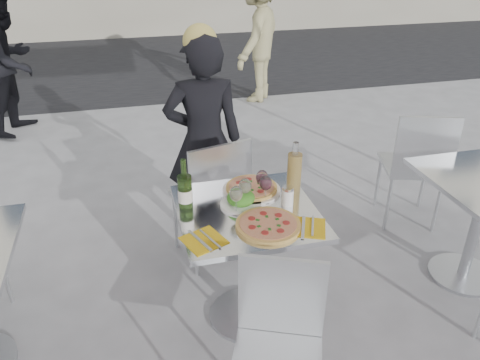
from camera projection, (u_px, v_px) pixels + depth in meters
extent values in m
plane|color=slate|center=(246.00, 316.00, 2.81)|extent=(80.00, 80.00, 0.00)
cube|color=black|center=(153.00, 59.00, 8.36)|extent=(24.00, 5.00, 0.00)
cylinder|color=#B7BABF|center=(246.00, 314.00, 2.80)|extent=(0.44, 0.44, 0.02)
cylinder|color=#B7BABF|center=(247.00, 267.00, 2.63)|extent=(0.07, 0.07, 0.72)
cube|color=silver|center=(247.00, 212.00, 2.46)|extent=(0.72, 0.72, 0.03)
cylinder|color=#B7BABF|center=(462.00, 274.00, 3.13)|extent=(0.44, 0.44, 0.02)
cylinder|color=#B7BABF|center=(475.00, 230.00, 2.96)|extent=(0.07, 0.07, 0.72)
cylinder|color=silver|center=(221.00, 208.00, 3.47)|extent=(0.02, 0.02, 0.45)
cylinder|color=silver|center=(175.00, 221.00, 3.32)|extent=(0.02, 0.02, 0.45)
cylinder|color=silver|center=(244.00, 232.00, 3.19)|extent=(0.02, 0.02, 0.45)
cylinder|color=silver|center=(196.00, 247.00, 3.04)|extent=(0.02, 0.02, 0.45)
cube|color=silver|center=(208.00, 197.00, 3.14)|extent=(0.51, 0.51, 0.02)
cube|color=silver|center=(221.00, 179.00, 2.87)|extent=(0.41, 0.13, 0.45)
cube|color=silver|center=(282.00, 296.00, 2.04)|extent=(0.36, 0.17, 0.41)
cylinder|color=silver|center=(5.00, 276.00, 2.82)|extent=(0.02, 0.02, 0.41)
cylinder|color=silver|center=(423.00, 182.00, 3.81)|extent=(0.02, 0.02, 0.46)
cylinder|color=silver|center=(378.00, 181.00, 3.83)|extent=(0.02, 0.02, 0.46)
cylinder|color=silver|center=(437.00, 205.00, 3.49)|extent=(0.02, 0.02, 0.46)
cylinder|color=silver|center=(388.00, 204.00, 3.51)|extent=(0.02, 0.02, 0.46)
cube|color=silver|center=(411.00, 166.00, 3.55)|extent=(0.53, 0.53, 0.03)
cube|color=silver|center=(426.00, 148.00, 3.25)|extent=(0.41, 0.15, 0.46)
imported|color=black|center=(204.00, 142.00, 3.25)|extent=(0.57, 0.39, 1.49)
imported|color=black|center=(10.00, 62.00, 5.06)|extent=(0.81, 0.92, 1.57)
imported|color=tan|center=(257.00, 36.00, 6.01)|extent=(1.12, 1.24, 1.67)
cylinder|color=#DEB356|center=(268.00, 225.00, 2.31)|extent=(0.32, 0.32, 0.02)
cylinder|color=tan|center=(268.00, 223.00, 2.31)|extent=(0.29, 0.29, 0.00)
cylinder|color=white|center=(252.00, 190.00, 2.63)|extent=(0.33, 0.33, 0.01)
cylinder|color=#DEB356|center=(252.00, 188.00, 2.62)|extent=(0.29, 0.29, 0.02)
cylinder|color=tan|center=(252.00, 186.00, 2.62)|extent=(0.25, 0.25, 0.00)
cylinder|color=white|center=(241.00, 204.00, 2.49)|extent=(0.22, 0.22, 0.01)
ellipsoid|color=#1D691A|center=(241.00, 198.00, 2.48)|extent=(0.15, 0.15, 0.08)
sphere|color=#B21914|center=(247.00, 193.00, 2.50)|extent=(0.03, 0.03, 0.03)
cylinder|color=#375A21|center=(185.00, 193.00, 2.41)|extent=(0.07, 0.07, 0.20)
cone|color=#375A21|center=(184.00, 176.00, 2.36)|extent=(0.07, 0.07, 0.03)
cylinder|color=#375A21|center=(184.00, 168.00, 2.34)|extent=(0.03, 0.03, 0.10)
cylinder|color=silver|center=(185.00, 195.00, 2.41)|extent=(0.07, 0.08, 0.07)
cylinder|color=tan|center=(294.00, 172.00, 2.59)|extent=(0.08, 0.08, 0.22)
cylinder|color=white|center=(296.00, 149.00, 2.53)|extent=(0.03, 0.03, 0.08)
cylinder|color=white|center=(287.00, 197.00, 2.48)|extent=(0.06, 0.06, 0.09)
cylinder|color=silver|center=(288.00, 189.00, 2.45)|extent=(0.06, 0.06, 0.02)
cylinder|color=white|center=(236.00, 213.00, 2.43)|extent=(0.06, 0.06, 0.00)
cylinder|color=white|center=(236.00, 206.00, 2.41)|extent=(0.01, 0.01, 0.09)
ellipsoid|color=white|center=(236.00, 194.00, 2.37)|extent=(0.07, 0.07, 0.08)
ellipsoid|color=beige|center=(236.00, 195.00, 2.38)|extent=(0.05, 0.05, 0.05)
cylinder|color=white|center=(245.00, 205.00, 2.50)|extent=(0.06, 0.06, 0.00)
cylinder|color=white|center=(245.00, 198.00, 2.48)|extent=(0.01, 0.01, 0.09)
ellipsoid|color=white|center=(245.00, 186.00, 2.44)|extent=(0.07, 0.07, 0.08)
ellipsoid|color=beige|center=(245.00, 188.00, 2.45)|extent=(0.05, 0.05, 0.05)
cylinder|color=white|center=(265.00, 201.00, 2.53)|extent=(0.06, 0.06, 0.00)
cylinder|color=white|center=(265.00, 194.00, 2.51)|extent=(0.01, 0.01, 0.09)
ellipsoid|color=white|center=(266.00, 183.00, 2.47)|extent=(0.07, 0.07, 0.08)
ellipsoid|color=#4B0A19|center=(266.00, 185.00, 2.48)|extent=(0.05, 0.05, 0.05)
cylinder|color=white|center=(262.00, 195.00, 2.58)|extent=(0.06, 0.06, 0.00)
cylinder|color=white|center=(262.00, 189.00, 2.56)|extent=(0.01, 0.01, 0.09)
ellipsoid|color=white|center=(262.00, 177.00, 2.53)|extent=(0.07, 0.07, 0.08)
ellipsoid|color=#4B0A19|center=(262.00, 179.00, 2.53)|extent=(0.05, 0.05, 0.05)
cube|color=gold|center=(204.00, 240.00, 2.21)|extent=(0.23, 0.23, 0.00)
cube|color=#B7BABF|center=(200.00, 240.00, 2.20)|extent=(0.09, 0.19, 0.00)
cube|color=#B7BABF|center=(210.00, 239.00, 2.22)|extent=(0.08, 0.17, 0.00)
cube|color=gold|center=(307.00, 227.00, 2.31)|extent=(0.24, 0.24, 0.00)
cube|color=#B7BABF|center=(303.00, 227.00, 2.30)|extent=(0.09, 0.19, 0.00)
cube|color=#B7BABF|center=(313.00, 226.00, 2.31)|extent=(0.08, 0.17, 0.00)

